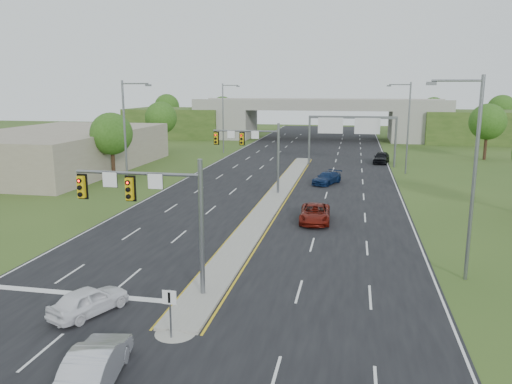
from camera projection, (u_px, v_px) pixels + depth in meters
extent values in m
plane|color=#314D1B|center=(203.00, 296.00, 25.23)|extent=(240.00, 240.00, 0.00)
cube|color=black|center=(291.00, 177.00, 58.83)|extent=(24.00, 160.00, 0.02)
cube|color=gray|center=(275.00, 198.00, 47.29)|extent=(2.00, 54.00, 0.16)
cone|color=gray|center=(175.00, 331.00, 21.37)|extent=(2.00, 2.00, 0.16)
cube|color=gold|center=(263.00, 198.00, 47.52)|extent=(0.12, 54.00, 0.01)
cube|color=gold|center=(287.00, 199.00, 47.09)|extent=(0.12, 54.00, 0.01)
cube|color=silver|center=(195.00, 174.00, 61.07)|extent=(0.12, 160.00, 0.01)
cube|color=silver|center=(394.00, 180.00, 56.59)|extent=(0.12, 160.00, 0.01)
cube|color=silver|center=(75.00, 293.00, 25.49)|extent=(10.50, 0.50, 0.01)
cylinder|color=slate|center=(202.00, 230.00, 24.51)|extent=(0.24, 0.24, 7.00)
cylinder|color=slate|center=(137.00, 173.00, 24.57)|extent=(6.50, 0.16, 0.16)
cube|color=gold|center=(130.00, 189.00, 24.55)|extent=(0.35, 0.25, 1.10)
cube|color=gold|center=(81.00, 187.00, 25.04)|extent=(0.35, 0.25, 1.10)
cube|color=black|center=(131.00, 188.00, 24.68)|extent=(0.55, 0.04, 1.30)
cube|color=black|center=(83.00, 186.00, 25.17)|extent=(0.55, 0.04, 1.30)
sphere|color=#FF0C05|center=(128.00, 182.00, 24.35)|extent=(0.20, 0.20, 0.20)
sphere|color=#FF0C05|center=(79.00, 181.00, 24.84)|extent=(0.20, 0.20, 0.20)
cube|color=white|center=(110.00, 180.00, 24.82)|extent=(0.75, 0.04, 0.75)
cube|color=white|center=(155.00, 181.00, 24.36)|extent=(0.75, 0.04, 0.75)
cylinder|color=slate|center=(278.00, 159.00, 48.51)|extent=(0.24, 0.24, 7.00)
cylinder|color=slate|center=(246.00, 131.00, 48.57)|extent=(6.50, 0.16, 0.16)
cube|color=gold|center=(242.00, 139.00, 48.55)|extent=(0.35, 0.25, 1.10)
cube|color=gold|center=(216.00, 138.00, 49.04)|extent=(0.35, 0.25, 1.10)
cube|color=black|center=(242.00, 139.00, 48.68)|extent=(0.55, 0.04, 1.30)
cube|color=black|center=(216.00, 138.00, 49.18)|extent=(0.55, 0.04, 1.30)
sphere|color=#FF0C05|center=(241.00, 135.00, 48.35)|extent=(0.20, 0.20, 0.20)
sphere|color=#FF0C05|center=(216.00, 135.00, 48.85)|extent=(0.20, 0.20, 0.20)
cube|color=white|center=(231.00, 134.00, 48.82)|extent=(0.75, 0.04, 0.75)
cube|color=white|center=(255.00, 135.00, 48.36)|extent=(0.75, 0.04, 0.75)
cylinder|color=slate|center=(170.00, 315.00, 20.68)|extent=(0.08, 0.08, 2.20)
cube|color=white|center=(169.00, 297.00, 20.47)|extent=(0.60, 0.04, 0.60)
cube|color=black|center=(169.00, 298.00, 20.44)|extent=(0.10, 0.02, 0.45)
cylinder|color=slate|center=(309.00, 141.00, 67.53)|extent=(0.28, 0.28, 6.60)
cylinder|color=slate|center=(395.00, 142.00, 65.38)|extent=(0.28, 0.28, 6.60)
cube|color=slate|center=(353.00, 117.00, 65.80)|extent=(11.50, 0.35, 0.35)
cube|color=#0C591B|center=(330.00, 125.00, 66.37)|extent=(3.20, 0.08, 2.00)
cube|color=#0C591B|center=(367.00, 126.00, 65.46)|extent=(3.20, 0.08, 2.00)
cube|color=silver|center=(330.00, 126.00, 66.33)|extent=(3.30, 0.03, 2.10)
cube|color=silver|center=(367.00, 126.00, 65.41)|extent=(3.30, 0.03, 2.10)
cube|color=gray|center=(238.00, 123.00, 104.65)|extent=(6.00, 12.00, 6.00)
cube|color=gray|center=(406.00, 126.00, 98.19)|extent=(6.00, 12.00, 6.00)
cube|color=#314D1B|center=(179.00, 122.00, 107.12)|extent=(20.00, 14.00, 6.00)
cube|color=#314D1B|center=(476.00, 127.00, 95.73)|extent=(20.00, 14.00, 6.00)
cube|color=gray|center=(319.00, 107.00, 100.68)|extent=(50.00, 12.00, 1.20)
cube|color=gray|center=(317.00, 102.00, 94.90)|extent=(50.00, 0.40, 0.90)
cube|color=gray|center=(322.00, 101.00, 106.04)|extent=(50.00, 0.40, 0.90)
cylinder|color=slate|center=(125.00, 141.00, 45.86)|extent=(0.20, 0.20, 11.00)
cylinder|color=slate|center=(135.00, 84.00, 44.56)|extent=(2.50, 0.12, 0.12)
cube|color=slate|center=(148.00, 85.00, 44.35)|extent=(0.50, 0.25, 0.18)
cylinder|color=slate|center=(223.00, 119.00, 79.47)|extent=(0.20, 0.20, 11.00)
cylinder|color=slate|center=(230.00, 85.00, 78.16)|extent=(2.50, 0.12, 0.12)
cube|color=slate|center=(238.00, 86.00, 77.96)|extent=(0.50, 0.25, 0.18)
cylinder|color=slate|center=(474.00, 181.00, 26.34)|extent=(0.20, 0.20, 11.00)
cylinder|color=slate|center=(457.00, 80.00, 25.51)|extent=(2.50, 0.12, 0.12)
cube|color=slate|center=(431.00, 84.00, 25.77)|extent=(0.50, 0.25, 0.18)
cylinder|color=slate|center=(408.00, 129.00, 59.94)|extent=(0.20, 0.20, 11.00)
cylinder|color=slate|center=(400.00, 85.00, 59.11)|extent=(2.50, 0.12, 0.12)
cube|color=slate|center=(389.00, 86.00, 59.38)|extent=(0.50, 0.25, 0.18)
cylinder|color=#382316|center=(113.00, 162.00, 57.42)|extent=(0.44, 0.44, 4.00)
sphere|color=#274F15|center=(111.00, 134.00, 56.76)|extent=(4.80, 4.80, 4.80)
cylinder|color=#382316|center=(162.00, 138.00, 82.15)|extent=(0.44, 0.44, 4.25)
sphere|color=#274F15|center=(161.00, 118.00, 81.45)|extent=(5.20, 5.20, 5.20)
cylinder|color=#382316|center=(485.00, 145.00, 72.66)|extent=(0.44, 0.44, 4.25)
sphere|color=#274F15|center=(488.00, 122.00, 71.97)|extent=(5.20, 5.20, 5.20)
cylinder|color=#382316|center=(167.00, 121.00, 122.23)|extent=(0.44, 0.44, 4.50)
sphere|color=#274F15|center=(167.00, 106.00, 121.49)|extent=(6.00, 6.00, 6.00)
cylinder|color=#382316|center=(223.00, 123.00, 119.60)|extent=(0.44, 0.44, 4.25)
sphere|color=#274F15|center=(223.00, 108.00, 118.90)|extent=(5.60, 5.60, 5.60)
cylinder|color=#382316|center=(432.00, 125.00, 110.49)|extent=(0.44, 0.44, 4.25)
sphere|color=#274F15|center=(433.00, 110.00, 109.79)|extent=(5.60, 5.60, 5.60)
cylinder|color=#382316|center=(500.00, 126.00, 107.81)|extent=(0.44, 0.44, 4.50)
sphere|color=#274F15|center=(502.00, 109.00, 107.07)|extent=(6.00, 6.00, 6.00)
cube|color=gray|center=(59.00, 150.00, 64.01)|extent=(18.00, 30.00, 5.00)
imported|color=white|center=(89.00, 300.00, 23.11)|extent=(2.94, 4.17, 1.32)
imported|color=#BBBBC3|center=(96.00, 363.00, 17.71)|extent=(2.25, 4.57, 1.44)
imported|color=#611109|center=(315.00, 213.00, 38.96)|extent=(2.50, 5.06, 1.38)
imported|color=#0B1D42|center=(327.00, 178.00, 54.38)|extent=(3.45, 4.91, 1.32)
imported|color=black|center=(381.00, 157.00, 69.40)|extent=(2.65, 4.94, 1.60)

